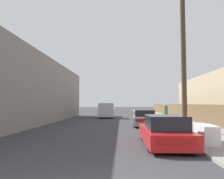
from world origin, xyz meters
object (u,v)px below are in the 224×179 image
Objects in this scene: discarded_fridge at (206,134)px; parked_sports_car_red at (165,132)px; pickup_truck at (107,110)px; car_parked_mid at (144,118)px; utility_pole at (183,53)px; pedestrian at (166,113)px.

parked_sports_car_red is (-1.81, -0.11, 0.08)m from discarded_fridge.
car_parked_mid is at bearing 108.87° from pickup_truck.
parked_sports_car_red is at bearing -117.66° from utility_pole.
discarded_fridge is 8.46m from car_parked_mid.
pedestrian is at bearing 87.39° from utility_pole.
utility_pole is (0.09, 3.52, 4.39)m from discarded_fridge.
pedestrian is at bearing 49.72° from car_parked_mid.
discarded_fridge is 0.19× the size of utility_pole.
pickup_truck is at bearing 101.04° from parked_sports_car_red.
utility_pole is (1.91, -4.74, 4.28)m from car_parked_mid.
discarded_fridge is 19.39m from pickup_truck.
car_parked_mid is 2.52× the size of pedestrian.
discarded_fridge is at bearing -74.46° from car_parked_mid.
utility_pole reaches higher than discarded_fridge.
parked_sports_car_red is 0.47× the size of utility_pole.
parked_sports_car_red reaches higher than car_parked_mid.
pedestrian is at bearing 125.86° from pickup_truck.
utility_pole is at bearing 93.93° from discarded_fridge.
parked_sports_car_red reaches higher than discarded_fridge.
utility_pole is at bearing 109.44° from pickup_truck.
pedestrian is at bearing 93.20° from discarded_fridge.
car_parked_mid is at bearing 107.86° from discarded_fridge.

